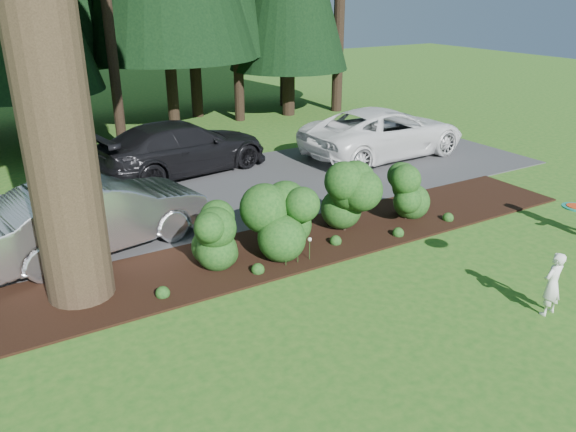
% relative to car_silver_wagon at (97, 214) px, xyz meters
% --- Properties ---
extents(ground, '(80.00, 80.00, 0.00)m').
position_rel_car_silver_wagon_xyz_m(ground, '(3.77, -5.36, -0.86)').
color(ground, '#25601B').
rests_on(ground, ground).
extents(mulch_bed, '(16.00, 2.50, 0.05)m').
position_rel_car_silver_wagon_xyz_m(mulch_bed, '(3.77, -2.11, -0.84)').
color(mulch_bed, black).
rests_on(mulch_bed, ground).
extents(driveway, '(22.00, 6.00, 0.03)m').
position_rel_car_silver_wagon_xyz_m(driveway, '(3.77, 2.14, -0.85)').
color(driveway, '#38383A').
rests_on(driveway, ground).
extents(shrub_row, '(6.53, 1.60, 1.61)m').
position_rel_car_silver_wagon_xyz_m(shrub_row, '(4.54, -2.23, -0.05)').
color(shrub_row, '#133F15').
rests_on(shrub_row, ground).
extents(lily_cluster, '(0.69, 0.09, 0.57)m').
position_rel_car_silver_wagon_xyz_m(lily_cluster, '(3.47, -2.96, -0.37)').
color(lily_cluster, '#133F15').
rests_on(lily_cluster, ground).
extents(car_silver_wagon, '(5.30, 2.68, 1.67)m').
position_rel_car_silver_wagon_xyz_m(car_silver_wagon, '(0.00, 0.00, 0.00)').
color(car_silver_wagon, silver).
rests_on(car_silver_wagon, driveway).
extents(car_white_suv, '(6.18, 3.03, 1.69)m').
position_rel_car_silver_wagon_xyz_m(car_white_suv, '(10.51, 2.66, 0.01)').
color(car_white_suv, white).
rests_on(car_white_suv, driveway).
extents(car_dark_suv, '(5.98, 3.20, 1.65)m').
position_rel_car_silver_wagon_xyz_m(car_dark_suv, '(3.73, 4.44, -0.01)').
color(car_dark_suv, black).
rests_on(car_dark_suv, driveway).
extents(child, '(0.47, 0.32, 1.23)m').
position_rel_car_silver_wagon_xyz_m(child, '(6.35, -7.00, -0.25)').
color(child, white).
rests_on(child, ground).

